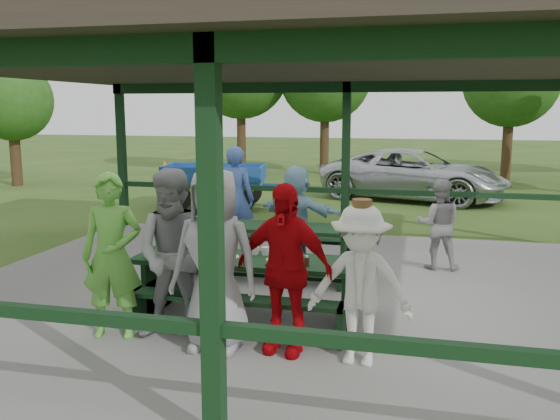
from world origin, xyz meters
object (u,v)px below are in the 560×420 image
(contestant_green, at_px, (112,256))
(farm_trailer, at_px, (215,185))
(spectator_blue, at_px, (235,199))
(contestant_red, at_px, (284,269))
(picnic_table_far, at_px, (269,243))
(contestant_grey_mid, at_px, (215,260))
(contestant_white_fedora, at_px, (360,285))
(spectator_grey, at_px, (439,224))
(picnic_table_near, at_px, (248,281))
(spectator_lblue, at_px, (296,214))
(contestant_grey_left, at_px, (177,255))
(pickup_truck, at_px, (414,174))

(contestant_green, bearing_deg, farm_trailer, 89.58)
(contestant_green, height_order, spectator_blue, spectator_blue)
(contestant_red, bearing_deg, picnic_table_far, 117.86)
(contestant_grey_mid, height_order, contestant_white_fedora, contestant_grey_mid)
(contestant_green, xyz_separation_m, spectator_grey, (3.54, 3.74, -0.20))
(contestant_white_fedora, height_order, spectator_blue, spectator_blue)
(picnic_table_near, xyz_separation_m, contestant_grey_mid, (-0.09, -0.91, 0.48))
(picnic_table_far, height_order, contestant_green, contestant_green)
(spectator_grey, bearing_deg, contestant_red, 65.30)
(contestant_red, bearing_deg, contestant_white_fedora, 2.25)
(contestant_green, distance_m, spectator_grey, 5.15)
(farm_trailer, bearing_deg, spectator_lblue, -66.24)
(contestant_grey_left, height_order, spectator_blue, contestant_grey_left)
(spectator_grey, height_order, farm_trailer, spectator_grey)
(contestant_grey_left, height_order, contestant_white_fedora, contestant_grey_left)
(spectator_blue, bearing_deg, contestant_red, 115.57)
(picnic_table_far, xyz_separation_m, spectator_blue, (-0.94, 1.29, 0.45))
(contestant_white_fedora, height_order, spectator_lblue, contestant_white_fedora)
(spectator_blue, bearing_deg, picnic_table_far, 127.59)
(contestant_red, xyz_separation_m, spectator_grey, (1.62, 3.72, -0.17))
(contestant_green, relative_size, spectator_grey, 1.28)
(picnic_table_far, height_order, contestant_red, contestant_red)
(contestant_red, relative_size, spectator_blue, 0.95)
(picnic_table_near, xyz_separation_m, contestant_red, (0.62, -0.82, 0.41))
(picnic_table_near, xyz_separation_m, pickup_truck, (1.75, 10.82, 0.15))
(picnic_table_far, distance_m, spectator_lblue, 0.87)
(contestant_white_fedora, xyz_separation_m, farm_trailer, (-4.74, 9.03, -0.29))
(farm_trailer, bearing_deg, contestant_green, -85.36)
(spectator_grey, distance_m, pickup_truck, 7.93)
(contestant_white_fedora, distance_m, spectator_blue, 4.97)
(contestant_grey_mid, distance_m, spectator_grey, 4.47)
(spectator_grey, xyz_separation_m, farm_trailer, (-5.57, 5.20, -0.20))
(contestant_grey_mid, bearing_deg, spectator_blue, 105.00)
(contestant_grey_mid, distance_m, pickup_truck, 11.87)
(contestant_green, relative_size, contestant_white_fedora, 1.11)
(picnic_table_far, xyz_separation_m, farm_trailer, (-3.06, 6.11, 0.03))
(contestant_red, xyz_separation_m, contestant_white_fedora, (0.79, -0.11, -0.08))
(spectator_grey, relative_size, farm_trailer, 0.40)
(spectator_lblue, xyz_separation_m, farm_trailer, (-3.32, 5.34, -0.29))
(contestant_white_fedora, relative_size, farm_trailer, 0.47)
(contestant_green, bearing_deg, contestant_grey_left, -7.33)
(spectator_blue, distance_m, spectator_grey, 3.48)
(contestant_grey_left, relative_size, contestant_red, 1.06)
(picnic_table_near, bearing_deg, contestant_red, -52.67)
(picnic_table_far, relative_size, farm_trailer, 0.76)
(picnic_table_far, distance_m, contestant_green, 3.05)
(contestant_white_fedora, bearing_deg, contestant_grey_left, 178.92)
(contestant_green, height_order, farm_trailer, contestant_green)
(picnic_table_far, xyz_separation_m, contestant_grey_mid, (0.18, -2.91, 0.48))
(picnic_table_near, xyz_separation_m, contestant_white_fedora, (1.41, -0.93, 0.32))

